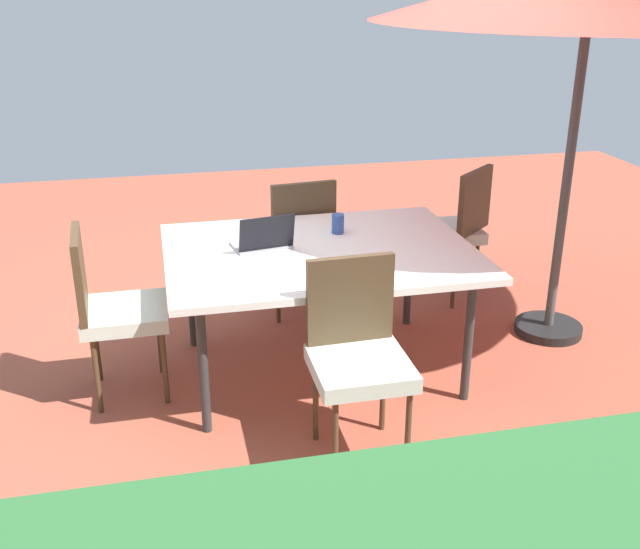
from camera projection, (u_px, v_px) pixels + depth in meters
ground_plane at (320, 371)px, 4.52m from camera, size 10.00×10.00×0.02m
dining_table at (320, 257)px, 4.24m from camera, size 1.74×1.30×0.78m
chair_southwest at (454, 225)px, 5.34m from camera, size 0.58×0.59×0.98m
chair_south at (298, 238)px, 5.08m from camera, size 0.47×0.48×0.98m
chair_east at (112, 305)px, 4.06m from camera, size 0.47×0.46×0.98m
chair_north at (358, 350)px, 3.58m from camera, size 0.46×0.47×0.98m
laptop at (263, 241)px, 4.22m from camera, size 0.36×0.30×0.21m
cup at (338, 224)px, 4.46m from camera, size 0.07×0.07×0.12m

